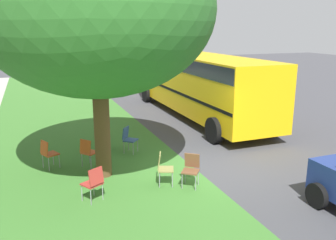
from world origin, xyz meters
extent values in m
plane|color=#424247|center=(0.00, 0.00, 0.00)|extent=(80.00, 80.00, 0.00)
cube|color=#3D752D|center=(0.00, 3.20, 0.00)|extent=(48.00, 6.00, 0.01)
cylinder|color=brown|center=(0.58, 2.83, 1.54)|extent=(0.44, 0.44, 3.08)
ellipsoid|color=#2D6B28|center=(0.58, 2.83, 4.54)|extent=(6.11, 6.11, 4.52)
cube|color=olive|center=(-0.65, 1.40, 0.44)|extent=(0.54, 0.52, 0.04)
cube|color=olive|center=(-0.59, 1.57, 0.68)|extent=(0.40, 0.22, 0.40)
cylinder|color=gray|center=(-0.88, 1.31, 0.21)|extent=(0.02, 0.02, 0.42)
cylinder|color=gray|center=(-0.55, 1.18, 0.21)|extent=(0.02, 0.02, 0.42)
cylinder|color=gray|center=(-0.76, 1.63, 0.21)|extent=(0.02, 0.02, 0.42)
cylinder|color=gray|center=(-0.42, 1.50, 0.21)|extent=(0.02, 0.02, 0.42)
cube|color=brown|center=(-1.02, 0.86, 0.44)|extent=(0.57, 0.58, 0.04)
cube|color=brown|center=(-0.87, 0.75, 0.68)|extent=(0.31, 0.37, 0.40)
cylinder|color=gray|center=(-1.04, 1.10, 0.21)|extent=(0.02, 0.02, 0.42)
cylinder|color=gray|center=(-1.26, 0.82, 0.21)|extent=(0.02, 0.02, 0.42)
cylinder|color=gray|center=(-0.77, 0.90, 0.21)|extent=(0.02, 0.02, 0.42)
cylinder|color=gray|center=(-0.99, 0.61, 0.21)|extent=(0.02, 0.02, 0.42)
cube|color=#B7332D|center=(-0.86, 3.40, 0.44)|extent=(0.55, 0.56, 0.04)
cube|color=#B7332D|center=(-1.01, 3.31, 0.68)|extent=(0.27, 0.39, 0.40)
cylinder|color=gray|center=(-0.62, 3.32, 0.21)|extent=(0.02, 0.02, 0.42)
cylinder|color=gray|center=(-0.80, 3.64, 0.21)|extent=(0.02, 0.02, 0.42)
cylinder|color=gray|center=(-0.92, 3.16, 0.21)|extent=(0.02, 0.02, 0.42)
cylinder|color=gray|center=(-1.09, 3.47, 0.21)|extent=(0.02, 0.02, 0.42)
cube|color=#C64C1E|center=(1.70, 4.19, 0.44)|extent=(0.55, 0.54, 0.04)
cube|color=#C64C1E|center=(1.62, 4.36, 0.68)|extent=(0.40, 0.25, 0.40)
cylinder|color=gray|center=(1.61, 3.96, 0.21)|extent=(0.02, 0.02, 0.42)
cylinder|color=gray|center=(1.93, 4.12, 0.21)|extent=(0.02, 0.02, 0.42)
cylinder|color=gray|center=(1.46, 4.27, 0.21)|extent=(0.02, 0.02, 0.42)
cylinder|color=gray|center=(1.79, 4.42, 0.21)|extent=(0.02, 0.02, 0.42)
cube|color=#C64C1E|center=(1.42, 3.08, 0.44)|extent=(0.58, 0.58, 0.04)
cube|color=#C64C1E|center=(1.30, 3.22, 0.68)|extent=(0.36, 0.32, 0.40)
cylinder|color=gray|center=(1.38, 2.83, 0.21)|extent=(0.02, 0.02, 0.42)
cylinder|color=gray|center=(1.66, 3.06, 0.21)|extent=(0.02, 0.02, 0.42)
cylinder|color=gray|center=(1.17, 3.09, 0.21)|extent=(0.02, 0.02, 0.42)
cylinder|color=gray|center=(1.45, 3.32, 0.21)|extent=(0.02, 0.02, 0.42)
cube|color=#335184|center=(2.16, 1.60, 0.44)|extent=(0.58, 0.58, 0.04)
cube|color=#335184|center=(2.27, 1.74, 0.68)|extent=(0.36, 0.32, 0.40)
cylinder|color=gray|center=(1.91, 1.59, 0.21)|extent=(0.02, 0.02, 0.42)
cylinder|color=gray|center=(2.18, 1.36, 0.21)|extent=(0.02, 0.02, 0.42)
cylinder|color=gray|center=(2.13, 1.85, 0.21)|extent=(0.02, 0.02, 0.42)
cylinder|color=gray|center=(2.40, 1.62, 0.21)|extent=(0.02, 0.02, 0.42)
cylinder|color=black|center=(-3.10, -1.43, 0.30)|extent=(0.60, 0.18, 0.60)
cube|color=yellow|center=(6.07, -2.76, 1.63)|extent=(10.40, 2.44, 2.50)
cube|color=black|center=(6.07, -2.76, 1.28)|extent=(10.30, 2.46, 0.12)
cube|color=black|center=(6.07, -2.76, 2.53)|extent=(10.30, 2.46, 0.56)
cylinder|color=black|center=(10.07, -1.50, 0.48)|extent=(0.96, 0.28, 0.96)
cylinder|color=black|center=(10.07, -4.02, 0.48)|extent=(0.96, 0.28, 0.96)
cylinder|color=black|center=(2.07, -1.50, 0.48)|extent=(0.96, 0.28, 0.96)
cylinder|color=black|center=(2.07, -4.02, 0.48)|extent=(0.96, 0.28, 0.96)
camera|label=1|loc=(-8.94, 4.55, 4.08)|focal=38.24mm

